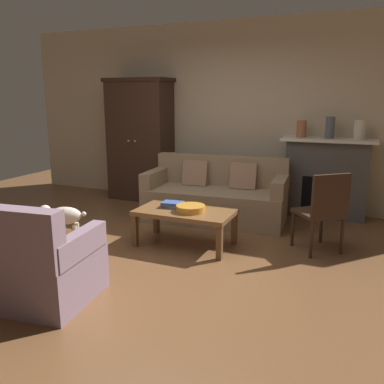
{
  "coord_description": "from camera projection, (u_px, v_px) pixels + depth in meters",
  "views": [
    {
      "loc": [
        1.99,
        -3.59,
        1.67
      ],
      "look_at": [
        0.13,
        0.8,
        0.55
      ],
      "focal_mm": 37.81,
      "sensor_mm": 36.0,
      "label": 1
    }
  ],
  "objects": [
    {
      "name": "mantel_vase_cream",
      "position": [
        360.0,
        130.0,
        5.38
      ],
      "size": [
        0.15,
        0.15,
        0.26
      ],
      "primitive_type": "cylinder",
      "color": "beige",
      "rests_on": "fireplace"
    },
    {
      "name": "back_wall",
      "position": [
        228.0,
        115.0,
        6.32
      ],
      "size": [
        7.2,
        0.1,
        2.8
      ],
      "primitive_type": "cube",
      "color": "beige",
      "rests_on": "ground"
    },
    {
      "name": "mantel_vase_terracotta",
      "position": [
        301.0,
        129.0,
        5.67
      ],
      "size": [
        0.14,
        0.14,
        0.24
      ],
      "primitive_type": "cylinder",
      "color": "#A86042",
      "rests_on": "fireplace"
    },
    {
      "name": "ground_plane",
      "position": [
        152.0,
        256.0,
        4.36
      ],
      "size": [
        9.6,
        9.6,
        0.0
      ],
      "primitive_type": "plane",
      "color": "brown"
    },
    {
      "name": "book_stack",
      "position": [
        173.0,
        205.0,
        4.71
      ],
      "size": [
        0.26,
        0.19,
        0.06
      ],
      "color": "gray",
      "rests_on": "coffee_table"
    },
    {
      "name": "fruit_bowl",
      "position": [
        191.0,
        208.0,
        4.53
      ],
      "size": [
        0.33,
        0.33,
        0.07
      ],
      "primitive_type": "cylinder",
      "color": "orange",
      "rests_on": "coffee_table"
    },
    {
      "name": "couch",
      "position": [
        216.0,
        197.0,
        5.62
      ],
      "size": [
        1.98,
        0.99,
        0.86
      ],
      "color": "#937A5B",
      "rests_on": "ground"
    },
    {
      "name": "dog",
      "position": [
        62.0,
        216.0,
        4.97
      ],
      "size": [
        0.53,
        0.35,
        0.39
      ],
      "color": "beige",
      "rests_on": "ground"
    },
    {
      "name": "coffee_table",
      "position": [
        185.0,
        215.0,
        4.61
      ],
      "size": [
        1.1,
        0.6,
        0.42
      ],
      "color": "brown",
      "rests_on": "ground"
    },
    {
      "name": "side_chair_wooden",
      "position": [
        323.0,
        208.0,
        4.34
      ],
      "size": [
        0.62,
        0.62,
        0.9
      ],
      "color": "#382319",
      "rests_on": "ground"
    },
    {
      "name": "armchair_near_left",
      "position": [
        41.0,
        266.0,
        3.33
      ],
      "size": [
        0.85,
        0.85,
        0.88
      ],
      "color": "gray",
      "rests_on": "ground"
    },
    {
      "name": "mantel_vase_slate",
      "position": [
        330.0,
        127.0,
        5.52
      ],
      "size": [
        0.12,
        0.12,
        0.3
      ],
      "primitive_type": "cylinder",
      "color": "#565B66",
      "rests_on": "fireplace"
    },
    {
      "name": "fireplace",
      "position": [
        326.0,
        177.0,
        5.7
      ],
      "size": [
        1.26,
        0.48,
        1.12
      ],
      "color": "#4C4947",
      "rests_on": "ground"
    },
    {
      "name": "armoire",
      "position": [
        140.0,
        140.0,
        6.65
      ],
      "size": [
        1.06,
        0.57,
        1.97
      ],
      "color": "#382319",
      "rests_on": "ground"
    }
  ]
}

